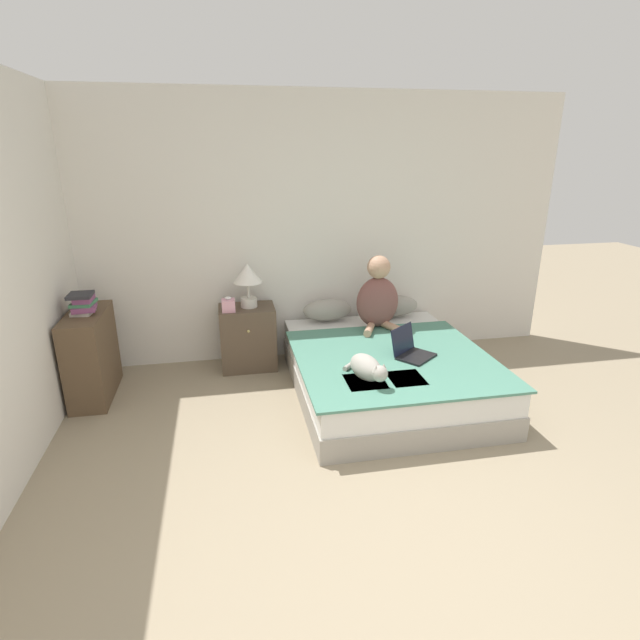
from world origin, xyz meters
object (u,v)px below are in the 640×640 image
at_px(bed, 386,371).
at_px(pillow_far, 394,306).
at_px(pillow_near, 327,310).
at_px(table_lamp, 248,277).
at_px(tissue_box, 228,305).
at_px(cat_tabby, 367,368).
at_px(nightstand, 248,337).
at_px(bookshelf, 91,355).
at_px(book_stack_top, 83,303).
at_px(person_sitting, 378,297).
at_px(laptop_open, 411,350).

bearing_deg(bed, pillow_far, 67.30).
bearing_deg(pillow_near, table_lamp, -176.12).
relative_size(pillow_far, tissue_box, 3.49).
xyz_separation_m(pillow_near, tissue_box, (-0.96, -0.15, 0.15)).
distance_m(bed, cat_tabby, 0.70).
distance_m(pillow_far, nightstand, 1.51).
relative_size(cat_tabby, bookshelf, 0.71).
distance_m(pillow_far, tissue_box, 1.67).
xyz_separation_m(cat_tabby, book_stack_top, (-2.14, 0.97, 0.33)).
xyz_separation_m(person_sitting, book_stack_top, (-2.55, -0.13, 0.13)).
height_order(laptop_open, tissue_box, tissue_box).
height_order(nightstand, tissue_box, tissue_box).
height_order(pillow_far, book_stack_top, book_stack_top).
bearing_deg(cat_tabby, pillow_far, 138.19).
height_order(table_lamp, bookshelf, table_lamp).
bearing_deg(pillow_near, bed, -67.33).
distance_m(bed, person_sitting, 0.75).
height_order(pillow_near, table_lamp, table_lamp).
relative_size(bed, laptop_open, 4.71).
bearing_deg(pillow_far, pillow_near, 180.00).
bearing_deg(bed, cat_tabby, -121.83).
bearing_deg(cat_tabby, table_lamp, -164.68).
xyz_separation_m(pillow_far, tissue_box, (-1.66, -0.15, 0.15)).
height_order(laptop_open, nightstand, laptop_open).
xyz_separation_m(pillow_near, cat_tabby, (0.01, -1.37, -0.01)).
distance_m(laptop_open, bookshelf, 2.70).
height_order(laptop_open, table_lamp, table_lamp).
distance_m(person_sitting, table_lamp, 1.23).
bearing_deg(tissue_box, table_lamp, 26.96).
bearing_deg(laptop_open, person_sitting, 56.64).
height_order(person_sitting, nightstand, person_sitting).
distance_m(nightstand, bookshelf, 1.38).
xyz_separation_m(nightstand, book_stack_top, (-1.33, -0.35, 0.53)).
xyz_separation_m(cat_tabby, laptop_open, (0.48, 0.35, -0.04)).
distance_m(laptop_open, book_stack_top, 2.72).
height_order(bed, table_lamp, table_lamp).
distance_m(cat_tabby, table_lamp, 1.58).
distance_m(tissue_box, book_stack_top, 1.21).
relative_size(bed, person_sitting, 2.79).
distance_m(table_lamp, bookshelf, 1.50).
distance_m(nightstand, table_lamp, 0.59).
distance_m(person_sitting, bookshelf, 2.58).
distance_m(pillow_near, nightstand, 0.82).
relative_size(pillow_near, nightstand, 0.80).
bearing_deg(pillow_near, nightstand, -175.84).
bearing_deg(book_stack_top, table_lamp, 14.63).
height_order(bed, tissue_box, tissue_box).
distance_m(bed, pillow_far, 0.96).
height_order(table_lamp, tissue_box, table_lamp).
distance_m(person_sitting, tissue_box, 1.39).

